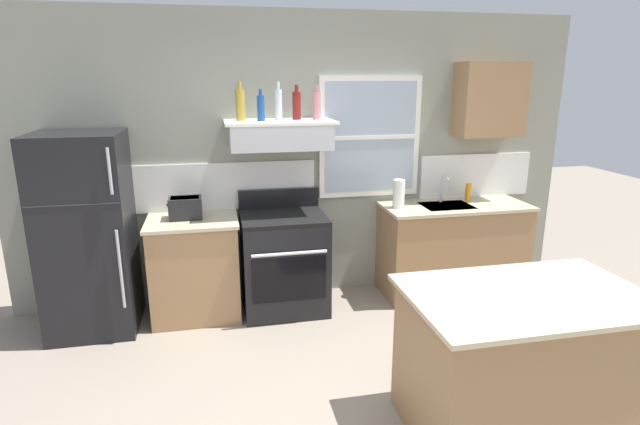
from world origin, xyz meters
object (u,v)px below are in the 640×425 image
Objects in this scene: dish_soap_bottle at (468,192)px; refrigerator at (87,234)px; bottle_blue_liqueur at (261,108)px; bottle_champagne_gold_foil at (240,104)px; bottle_red_label_wine at (297,105)px; stove_range at (284,261)px; bottle_clear_tall at (278,104)px; paper_towel_roll at (399,194)px; bottle_rose_pink at (317,105)px; toaster at (186,208)px; kitchen_island at (521,363)px.

refrigerator is at bearing -177.40° from dish_soap_bottle.
bottle_champagne_gold_foil is at bearing 154.56° from bottle_blue_liqueur.
bottle_red_label_wine is (0.49, 0.00, -0.01)m from bottle_champagne_gold_foil.
bottle_clear_tall reaches higher than stove_range.
bottle_blue_liqueur is (-0.16, 0.07, 1.39)m from stove_range.
bottle_clear_tall reaches higher than bottle_blue_liqueur.
bottle_rose_pink is at bearing 173.52° from paper_towel_roll.
toaster is at bearing -178.58° from dish_soap_bottle.
bottle_blue_liqueur is at bearing 0.17° from toaster.
bottle_clear_tall is 1.10× the size of bottle_red_label_wine.
paper_towel_roll is at bearing -6.95° from bottle_red_label_wine.
bottle_rose_pink is 1.11× the size of paper_towel_roll.
bottle_champagne_gold_foil reaches higher than kitchen_island.
bottle_rose_pink is at bearing -8.98° from bottle_red_label_wine.
refrigerator is at bearing -174.46° from bottle_red_label_wine.
dish_soap_bottle is 0.13× the size of kitchen_island.
stove_range is 1.43m from bottle_clear_tall.
refrigerator is at bearing -179.20° from stove_range.
bottle_blue_liqueur is at bearing 3.65° from refrigerator.
bottle_red_label_wine is 1.26m from paper_towel_roll.
bottle_champagne_gold_foil is 0.49m from bottle_red_label_wine.
stove_range is 1.40m from bottle_blue_liqueur.
bottle_champagne_gold_foil is at bearing 155.38° from stove_range.
toaster is 1.11× the size of bottle_blue_liqueur.
kitchen_island is (1.16, -2.11, -1.43)m from bottle_clear_tall.
bottle_red_label_wine is at bearing 43.37° from stove_range.
refrigerator is 5.64× the size of bottle_rose_pink.
bottle_red_label_wine is 1.66× the size of dish_soap_bottle.
toaster is 1.47m from bottle_rose_pink.
bottle_red_label_wine is (1.01, 0.08, 0.86)m from toaster.
stove_range is 1.42m from bottle_red_label_wine.
stove_range is at bearing -178.07° from paper_towel_roll.
bottle_champagne_gold_foil reaches higher than stove_range.
dish_soap_bottle is at bearing 0.46° from bottle_rose_pink.
paper_towel_roll is 0.78m from dish_soap_bottle.
bottle_champagne_gold_foil is 1.83× the size of dish_soap_bottle.
stove_range is 1.46m from bottle_champagne_gold_foil.
toaster is at bearing 175.29° from stove_range.
bottle_red_label_wine reaches higher than stove_range.
paper_towel_roll is at bearing -5.32° from bottle_clear_tall.
bottle_blue_liqueur is at bearing -166.03° from bottle_red_label_wine.
kitchen_island is (1.32, -2.04, -1.40)m from bottle_blue_liqueur.
bottle_blue_liqueur is 1.51m from paper_towel_roll.
kitchen_island is at bearing -88.67° from paper_towel_roll.
bottle_blue_liqueur reaches higher than toaster.
toaster is 1.01m from stove_range.
stove_range is 3.32× the size of bottle_champagne_gold_foil.
stove_range is 6.06× the size of dish_soap_bottle.
bottle_red_label_wine is 1.93m from dish_soap_bottle.
bottle_red_label_wine is 1.00× the size of bottle_rose_pink.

